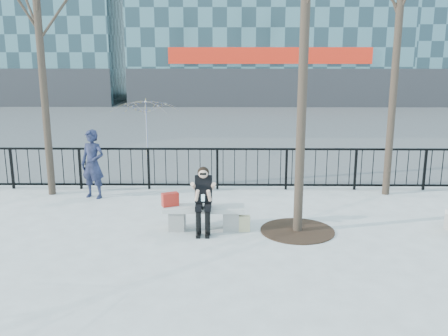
{
  "coord_description": "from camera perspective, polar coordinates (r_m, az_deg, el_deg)",
  "views": [
    {
      "loc": [
        0.52,
        -9.65,
        3.6
      ],
      "look_at": [
        0.4,
        0.8,
        1.1
      ],
      "focal_mm": 40.0,
      "sensor_mm": 36.0,
      "label": 1
    }
  ],
  "objects": [
    {
      "name": "bench_main",
      "position": [
        10.22,
        -2.31,
        -5.4
      ],
      "size": [
        1.65,
        0.46,
        0.49
      ],
      "color": "slate",
      "rests_on": "ground"
    },
    {
      "name": "handbag",
      "position": [
        10.19,
        -6.17,
        -3.59
      ],
      "size": [
        0.37,
        0.28,
        0.27
      ],
      "primitive_type": "cube",
      "rotation": [
        0.0,
        0.0,
        0.43
      ],
      "color": "#AE1E15",
      "rests_on": "bench_main"
    },
    {
      "name": "tree_grate",
      "position": [
        10.3,
        8.38,
        -7.09
      ],
      "size": [
        1.5,
        1.5,
        0.02
      ],
      "primitive_type": "cylinder",
      "color": "black",
      "rests_on": "ground"
    },
    {
      "name": "railing",
      "position": [
        13.03,
        -1.64,
        -0.08
      ],
      "size": [
        14.0,
        0.06,
        1.1
      ],
      "color": "black",
      "rests_on": "ground"
    },
    {
      "name": "vendor_umbrella",
      "position": [
        16.53,
        -8.94,
        4.36
      ],
      "size": [
        2.95,
        2.97,
        2.07
      ],
      "primitive_type": "imported",
      "rotation": [
        0.0,
        0.0,
        -0.38
      ],
      "color": "yellow",
      "rests_on": "ground"
    },
    {
      "name": "seated_woman",
      "position": [
        9.95,
        -2.37,
        -3.69
      ],
      "size": [
        0.5,
        0.64,
        1.34
      ],
      "color": "black",
      "rests_on": "ground"
    },
    {
      "name": "street_surface",
      "position": [
        24.92,
        -0.54,
        5.16
      ],
      "size": [
        60.0,
        23.0,
        0.01
      ],
      "primitive_type": "cube",
      "color": "#474747",
      "rests_on": "ground"
    },
    {
      "name": "standing_man",
      "position": [
        12.64,
        -14.77,
        0.44
      ],
      "size": [
        0.72,
        0.58,
        1.7
      ],
      "primitive_type": "imported",
      "rotation": [
        0.0,
        0.0,
        -0.32
      ],
      "color": "black",
      "rests_on": "ground"
    },
    {
      "name": "ground",
      "position": [
        10.32,
        -2.29,
        -6.99
      ],
      "size": [
        120.0,
        120.0,
        0.0
      ],
      "primitive_type": "plane",
      "color": "#9B9A95",
      "rests_on": "ground"
    },
    {
      "name": "shopping_bag",
      "position": [
        10.15,
        2.0,
        -6.35
      ],
      "size": [
        0.35,
        0.14,
        0.33
      ],
      "primitive_type": "cube",
      "rotation": [
        0.0,
        0.0,
        0.05
      ],
      "color": "beige",
      "rests_on": "ground"
    }
  ]
}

